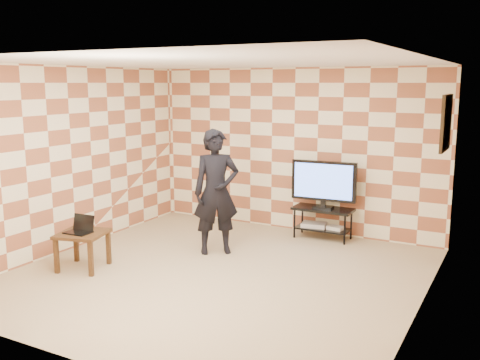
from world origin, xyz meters
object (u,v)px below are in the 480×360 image
(tv_stand, at_px, (323,216))
(tv, at_px, (324,182))
(person, at_px, (216,192))
(side_table, at_px, (82,239))

(tv_stand, height_order, tv, tv)
(person, bearing_deg, tv_stand, 12.07)
(tv, bearing_deg, side_table, -129.35)
(tv, height_order, side_table, tv)
(tv, distance_m, person, 1.81)
(tv_stand, height_order, side_table, same)
(side_table, xyz_separation_m, person, (1.22, 1.44, 0.49))
(tv_stand, bearing_deg, tv, -93.97)
(tv_stand, bearing_deg, person, -128.46)
(side_table, bearing_deg, person, 49.84)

